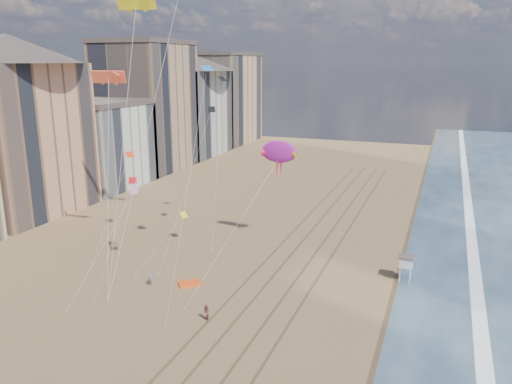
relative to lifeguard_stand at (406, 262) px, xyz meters
The scene contains 10 objects.
wet_sand 12.14m from the lifeguard_stand, 73.45° to the left, with size 260.00×260.00×0.00m, color #42301E.
foam 13.91m from the lifeguard_stand, 56.38° to the left, with size 260.00×260.00×0.00m, color white.
tracks 13.34m from the lifeguard_stand, behind, with size 7.68×120.00×0.01m.
buildings 72.51m from the lifeguard_stand, 148.90° to the left, with size 34.72×131.35×29.00m.
lifeguard_stand is the anchor object (origin of this frame).
grounded_kite 24.48m from the lifeguard_stand, 156.57° to the right, with size 2.46×1.57×0.28m, color #FF4E15.
show_kite 20.72m from the lifeguard_stand, 162.63° to the left, with size 4.68×10.63×23.67m.
kite_flyer_a 28.81m from the lifeguard_stand, 156.51° to the right, with size 0.54×0.35×1.48m, color slate.
kite_flyer_b 23.58m from the lifeguard_stand, 136.37° to the right, with size 0.82×0.64×1.69m, color #8F4E49.
small_kites 30.81m from the lifeguard_stand, behind, with size 17.09×16.99×20.15m.
Camera 1 is at (18.60, -26.41, 24.19)m, focal length 35.00 mm.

